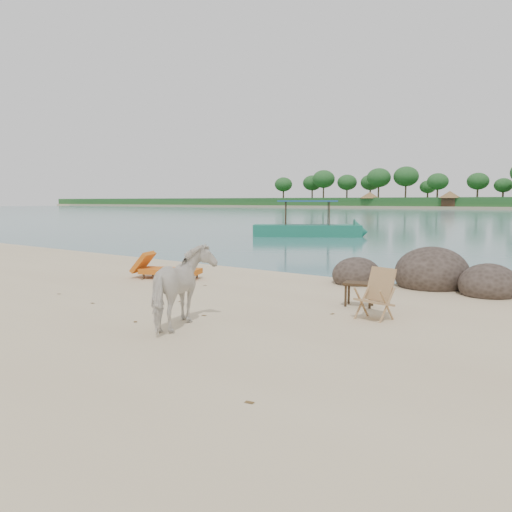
{
  "coord_description": "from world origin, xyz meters",
  "views": [
    {
      "loc": [
        6.0,
        -6.22,
        2.14
      ],
      "look_at": [
        -0.2,
        2.0,
        1.0
      ],
      "focal_mm": 35.0,
      "sensor_mm": 36.0,
      "label": 1
    }
  ],
  "objects_px": {
    "boulders": "(444,279)",
    "lounge_chair": "(170,268)",
    "deck_chair": "(374,296)",
    "cow": "(183,289)",
    "boat_near": "(307,207)",
    "side_table": "(359,296)"
  },
  "relations": [
    {
      "from": "boat_near",
      "to": "deck_chair",
      "type": "bearing_deg",
      "value": -87.67
    },
    {
      "from": "cow",
      "to": "boat_near",
      "type": "relative_size",
      "value": 0.22
    },
    {
      "from": "deck_chair",
      "to": "boat_near",
      "type": "height_order",
      "value": "boat_near"
    },
    {
      "from": "boat_near",
      "to": "boulders",
      "type": "bearing_deg",
      "value": -80.57
    },
    {
      "from": "lounge_chair",
      "to": "boat_near",
      "type": "relative_size",
      "value": 0.28
    },
    {
      "from": "boulders",
      "to": "lounge_chair",
      "type": "height_order",
      "value": "boulders"
    },
    {
      "from": "boulders",
      "to": "deck_chair",
      "type": "distance_m",
      "value": 4.13
    },
    {
      "from": "cow",
      "to": "lounge_chair",
      "type": "distance_m",
      "value": 5.42
    },
    {
      "from": "boulders",
      "to": "side_table",
      "type": "xyz_separation_m",
      "value": [
        -0.7,
        -3.27,
        -0.01
      ]
    },
    {
      "from": "boulders",
      "to": "cow",
      "type": "relative_size",
      "value": 3.98
    },
    {
      "from": "side_table",
      "to": "deck_chair",
      "type": "distance_m",
      "value": 1.11
    },
    {
      "from": "boulders",
      "to": "lounge_chair",
      "type": "xyz_separation_m",
      "value": [
        -6.4,
        -3.03,
        0.06
      ]
    },
    {
      "from": "boulders",
      "to": "deck_chair",
      "type": "bearing_deg",
      "value": -90.07
    },
    {
      "from": "boulders",
      "to": "cow",
      "type": "height_order",
      "value": "cow"
    },
    {
      "from": "boulders",
      "to": "cow",
      "type": "distance_m",
      "value": 6.98
    },
    {
      "from": "cow",
      "to": "side_table",
      "type": "height_order",
      "value": "cow"
    },
    {
      "from": "cow",
      "to": "boat_near",
      "type": "xyz_separation_m",
      "value": [
        -10.13,
        20.69,
        1.11
      ]
    },
    {
      "from": "boat_near",
      "to": "side_table",
      "type": "bearing_deg",
      "value": -87.93
    },
    {
      "from": "lounge_chair",
      "to": "deck_chair",
      "type": "height_order",
      "value": "deck_chair"
    },
    {
      "from": "cow",
      "to": "deck_chair",
      "type": "relative_size",
      "value": 1.78
    },
    {
      "from": "boulders",
      "to": "lounge_chair",
      "type": "relative_size",
      "value": 3.16
    },
    {
      "from": "cow",
      "to": "side_table",
      "type": "xyz_separation_m",
      "value": [
        1.62,
        3.3,
        -0.44
      ]
    }
  ]
}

